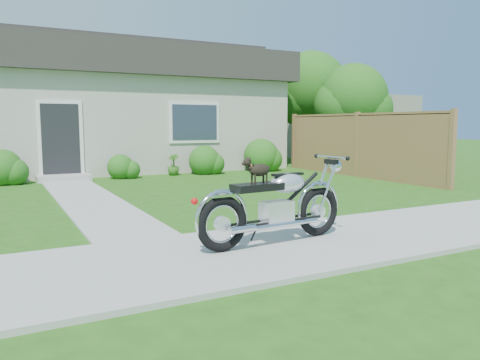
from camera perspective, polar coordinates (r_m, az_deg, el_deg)
name	(u,v)px	position (r m, az deg, el deg)	size (l,w,h in m)	color
ground	(282,247)	(5.96, 5.08, -8.16)	(80.00, 80.00, 0.00)	#235114
sidewalk	(282,246)	(5.95, 5.09, -7.97)	(24.00, 2.20, 0.04)	#9E9B93
walkway	(88,199)	(10.08, -18.08, -2.21)	(1.20, 8.00, 0.03)	#9E9B93
house	(94,106)	(17.13, -17.35, 8.58)	(12.60, 7.03, 4.50)	beige
fence	(357,145)	(14.19, 14.03, 4.19)	(0.12, 6.62, 1.90)	#8F5E40
tree_near	(357,101)	(17.41, 14.11, 9.33)	(2.49, 2.41, 3.69)	#3D2B1C
tree_far	(314,91)	(19.21, 9.03, 10.63)	(2.91, 2.90, 4.44)	#3D2B1C
shrub_row	(134,163)	(13.84, -12.78, 2.05)	(11.22, 1.16, 1.16)	#265F19
potted_plant_right	(173,165)	(14.25, -8.14, 1.87)	(0.37, 0.37, 0.66)	#2F611A
motorcycle_with_dog	(277,204)	(5.92, 4.51, -2.97)	(2.22, 0.60, 1.09)	black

